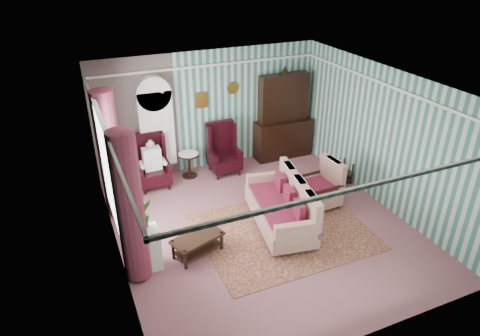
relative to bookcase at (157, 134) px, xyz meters
name	(u,v)px	position (x,y,z in m)	size (l,w,h in m)	color
floor	(262,227)	(1.35, -2.84, -1.12)	(6.00, 6.00, 0.00)	#874E52
room_shell	(229,136)	(0.73, -2.66, 0.89)	(5.53, 6.02, 2.91)	#38675D
bookcase	(157,134)	(0.00, 0.00, 0.00)	(0.80, 0.28, 2.24)	white
dresser_hutch	(284,114)	(3.25, -0.12, 0.06)	(1.50, 0.56, 2.36)	black
wingback_left	(152,162)	(-0.25, -0.39, -0.50)	(0.76, 0.80, 1.25)	black
wingback_right	(224,149)	(1.50, -0.39, -0.50)	(0.76, 0.80, 1.25)	black
seated_woman	(152,164)	(-0.25, -0.39, -0.53)	(0.44, 0.40, 1.18)	beige
round_side_table	(189,165)	(0.65, -0.24, -0.82)	(0.50, 0.50, 0.60)	black
nest_table	(341,172)	(3.82, -1.94, -0.85)	(0.45, 0.38, 0.54)	black
plant_stand	(144,249)	(-1.05, -3.14, -0.72)	(0.55, 0.35, 0.80)	white
rug	(283,231)	(1.65, -3.14, -1.11)	(3.20, 2.60, 0.01)	#4B1921
sofa	(280,205)	(1.67, -2.93, -0.64)	(2.05, 1.10, 0.96)	beige
floral_armchair	(319,187)	(2.80, -2.58, -0.68)	(0.84, 0.79, 0.88)	#BCAE92
coffee_table	(198,245)	(-0.10, -3.13, -0.93)	(0.92, 0.47, 0.38)	black
potted_plant_a	(138,222)	(-1.10, -3.20, -0.10)	(0.39, 0.34, 0.44)	#224D18
potted_plant_b	(144,213)	(-0.96, -3.05, -0.07)	(0.28, 0.22, 0.51)	#215219
potted_plant_c	(133,217)	(-1.14, -3.02, -0.11)	(0.23, 0.23, 0.41)	#1E4916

